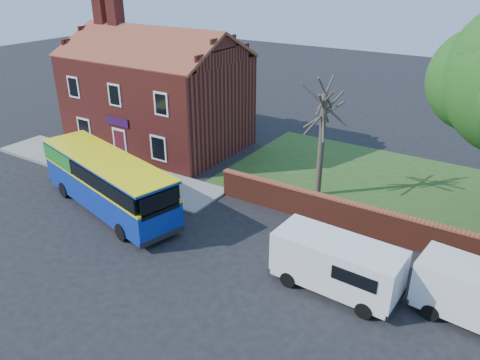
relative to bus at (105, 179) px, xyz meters
The scene contains 9 objects.
ground 3.77m from the bus, 39.08° to the right, with size 120.00×120.00×0.00m, color black.
pavement 5.96m from the bus, 140.41° to the left, with size 18.00×3.50×0.12m, color gray.
kerb 5.08m from the bus, 156.75° to the left, with size 18.00×0.15×0.14m, color slate.
grass_strip 19.10m from the bus, 34.93° to the left, with size 26.00×12.00×0.04m, color #426B28.
shop_building 10.51m from the bus, 115.24° to the left, with size 12.30×8.13×10.50m.
boundary_wall 16.37m from the bus, 17.42° to the left, with size 22.00×0.38×1.60m.
bus is the anchor object (origin of this frame).
van_near 13.46m from the bus, ahead, with size 5.32×2.39×2.29m.
bare_tree 12.16m from the bus, 39.94° to the left, with size 2.49×2.97×6.64m.
Camera 1 is at (16.05, -13.41, 12.41)m, focal length 35.00 mm.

